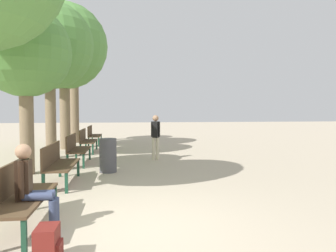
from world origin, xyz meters
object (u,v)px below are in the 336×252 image
Objects in this scene: bench_row_2 at (76,147)px; bench_row_0 at (18,193)px; tree_row_1 at (25,53)px; tree_row_2 at (49,46)px; tree_row_4 at (74,59)px; backpack at (48,245)px; bench_row_4 at (93,134)px; tree_row_3 at (64,47)px; person_seated at (33,185)px; trash_bin at (108,155)px; pedestrian_near at (156,134)px; bench_row_1 at (58,161)px; bench_row_3 at (86,139)px.

bench_row_0 is at bearing -90.00° from bench_row_2.
tree_row_2 reaches higher than tree_row_1.
backpack is (1.71, -13.97, -4.17)m from tree_row_4.
bench_row_4 is 4.40× the size of backpack.
tree_row_4 reaches higher than tree_row_1.
tree_row_3 is at bearing 104.02° from bench_row_2.
tree_row_4 is 4.50× the size of person_seated.
tree_row_1 reaches higher than backpack.
tree_row_1 is (-1.05, -1.55, 2.68)m from bench_row_2.
tree_row_3 is at bearing 110.32° from trash_bin.
backpack is (1.71, -11.13, -4.27)m from tree_row_3.
tree_row_3 reaches higher than pedestrian_near.
person_seated is at bearing -88.78° from bench_row_4.
bench_row_1 and bench_row_4 have the same top height.
tree_row_3 reaches higher than bench_row_3.
tree_row_2 reaches higher than backpack.
person_seated is (0.25, -8.84, 0.14)m from bench_row_3.
person_seated is (0.25, -0.15, 0.14)m from bench_row_0.
tree_row_4 is at bearing 90.00° from tree_row_3.
tree_row_2 is 13.16× the size of backpack.
pedestrian_near reaches higher than backpack.
tree_row_3 is 4.13× the size of pedestrian_near.
tree_row_4 is (-1.05, 4.15, 3.83)m from bench_row_3.
tree_row_2 is at bearing 101.68° from backpack.
bench_row_3 is 0.33× the size of tree_row_4.
tree_row_4 is 13.47× the size of backpack.
bench_row_1 is at bearing -90.00° from bench_row_4.
bench_row_4 is 4.37m from tree_row_3.
tree_row_1 is at bearing -103.28° from bench_row_3.
trash_bin is (0.83, 4.39, -0.21)m from person_seated.
tree_row_4 reaches higher than bench_row_3.
backpack is (0.41, -0.99, -0.47)m from person_seated.
bench_row_1 is 0.33× the size of tree_row_2.
bench_row_2 is 0.33× the size of tree_row_2.
bench_row_3 is 8.84m from person_seated.
tree_row_4 is at bearing 94.67° from bench_row_0.
tree_row_1 is at bearing -98.13° from bench_row_4.
tree_row_2 reaches higher than bench_row_4.
tree_row_1 is 3.56× the size of person_seated.
trash_bin is at bearing -76.08° from tree_row_4.
bench_row_0 and bench_row_2 have the same top height.
backpack is at bearing -80.64° from bench_row_1.
tree_row_4 is at bearing 98.47° from bench_row_2.
tree_row_3 is (-1.05, 1.30, 3.93)m from bench_row_3.
bench_row_4 reaches higher than backpack.
bench_row_1 is 1.00× the size of bench_row_4.
tree_row_4 is at bearing 95.71° from person_seated.
bench_row_1 is 0.29× the size of tree_row_3.
backpack is at bearing -86.13° from bench_row_3.
bench_row_3 is at bearing 91.62° from person_seated.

